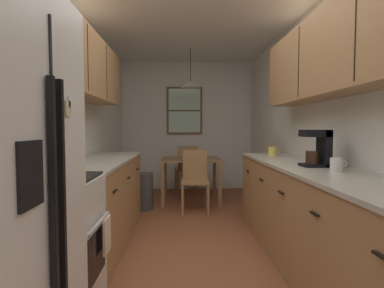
% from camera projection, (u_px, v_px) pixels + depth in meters
% --- Properties ---
extents(ground_plane, '(12.00, 12.00, 0.00)m').
position_uv_depth(ground_plane, '(192.00, 234.00, 3.47)').
color(ground_plane, brown).
extents(wall_left, '(0.10, 9.00, 2.55)m').
position_uv_depth(wall_left, '(73.00, 124.00, 3.35)').
color(wall_left, white).
rests_on(wall_left, ground).
extents(wall_right, '(0.10, 9.00, 2.55)m').
position_uv_depth(wall_right, '(308.00, 124.00, 3.45)').
color(wall_right, white).
rests_on(wall_right, ground).
extents(wall_back, '(4.40, 0.10, 2.55)m').
position_uv_depth(wall_back, '(187.00, 126.00, 6.05)').
color(wall_back, white).
rests_on(wall_back, ground).
extents(ceiling_slab, '(4.40, 9.00, 0.08)m').
position_uv_depth(ceiling_slab, '(192.00, 7.00, 3.33)').
color(ceiling_slab, white).
extents(stove_range, '(0.66, 0.59, 1.10)m').
position_uv_depth(stove_range, '(44.00, 248.00, 1.87)').
color(stove_range, white).
rests_on(stove_range, ground).
extents(microwave_over_range, '(0.39, 0.63, 0.33)m').
position_uv_depth(microwave_over_range, '(20.00, 51.00, 1.80)').
color(microwave_over_range, black).
extents(counter_left, '(0.64, 2.03, 0.90)m').
position_uv_depth(counter_left, '(100.00, 201.00, 3.18)').
color(counter_left, '#A87A4C').
rests_on(counter_left, ground).
extents(upper_cabinets_left, '(0.33, 2.11, 0.65)m').
position_uv_depth(upper_cabinets_left, '(82.00, 65.00, 3.05)').
color(upper_cabinets_left, '#A87A4C').
extents(counter_right, '(0.64, 3.08, 0.90)m').
position_uv_depth(counter_right, '(317.00, 222.00, 2.47)').
color(counter_right, '#A87A4C').
rests_on(counter_right, ground).
extents(upper_cabinets_right, '(0.33, 2.76, 0.71)m').
position_uv_depth(upper_cabinets_right, '(342.00, 49.00, 2.35)').
color(upper_cabinets_right, '#A87A4C').
extents(dining_table, '(0.95, 0.78, 0.73)m').
position_uv_depth(dining_table, '(191.00, 165.00, 5.01)').
color(dining_table, olive).
rests_on(dining_table, ground).
extents(dining_chair_near, '(0.41, 0.41, 0.90)m').
position_uv_depth(dining_chair_near, '(195.00, 177.00, 4.42)').
color(dining_chair_near, '#A87A4C').
rests_on(dining_chair_near, ground).
extents(dining_chair_far, '(0.44, 0.44, 0.90)m').
position_uv_depth(dining_chair_far, '(187.00, 167.00, 5.62)').
color(dining_chair_far, '#A87A4C').
rests_on(dining_chair_far, ground).
extents(pendant_light, '(0.34, 0.34, 0.65)m').
position_uv_depth(pendant_light, '(191.00, 85.00, 4.94)').
color(pendant_light, black).
extents(back_window, '(0.71, 0.05, 0.94)m').
position_uv_depth(back_window, '(184.00, 111.00, 5.96)').
color(back_window, brown).
extents(trash_bin, '(0.30, 0.30, 0.55)m').
position_uv_depth(trash_bin, '(143.00, 191.00, 4.51)').
color(trash_bin, '#3F3F42').
rests_on(trash_bin, ground).
extents(storage_canister, '(0.11, 0.11, 0.18)m').
position_uv_depth(storage_canister, '(76.00, 157.00, 2.46)').
color(storage_canister, '#D84C19').
rests_on(storage_canister, counter_left).
extents(dish_towel, '(0.02, 0.16, 0.24)m').
position_uv_depth(dish_towel, '(107.00, 235.00, 2.03)').
color(dish_towel, beige).
extents(coffee_maker, '(0.22, 0.18, 0.31)m').
position_uv_depth(coffee_maker, '(318.00, 147.00, 2.54)').
color(coffee_maker, black).
rests_on(coffee_maker, counter_right).
extents(mug_by_coffeemaker, '(0.13, 0.09, 0.11)m').
position_uv_depth(mug_by_coffeemaker, '(272.00, 151.00, 3.51)').
color(mug_by_coffeemaker, '#E5CC4C').
rests_on(mug_by_coffeemaker, counter_right).
extents(mug_spare, '(0.12, 0.09, 0.11)m').
position_uv_depth(mug_spare, '(336.00, 165.00, 2.25)').
color(mug_spare, white).
rests_on(mug_spare, counter_right).
extents(table_serving_bowl, '(0.20, 0.20, 0.06)m').
position_uv_depth(table_serving_bowl, '(194.00, 156.00, 5.06)').
color(table_serving_bowl, silver).
rests_on(table_serving_bowl, dining_table).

